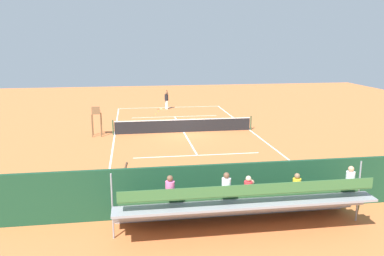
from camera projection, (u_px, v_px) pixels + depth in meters
ground_plane at (184, 132)px, 29.39m from camera, size 60.00×60.00×0.00m
court_line_markings at (184, 132)px, 29.43m from camera, size 10.10×22.20×0.01m
tennis_net at (184, 126)px, 29.28m from camera, size 10.30×0.10×1.07m
backdrop_wall at (231, 188)px, 15.67m from camera, size 18.00×0.16×2.00m
bleacher_stand at (242, 203)px, 14.36m from camera, size 9.06×2.40×2.48m
umpire_chair at (96, 118)px, 27.90m from camera, size 0.67×0.67×2.14m
courtside_bench at (288, 188)px, 16.87m from camera, size 1.80×0.40×0.93m
equipment_bag at (252, 200)px, 16.59m from camera, size 0.90×0.36×0.36m
tennis_player at (166, 99)px, 38.78m from camera, size 0.47×0.56×1.93m
tennis_racket at (161, 109)px, 39.00m from camera, size 0.59×0.38×0.03m
tennis_ball_near at (156, 114)px, 36.27m from camera, size 0.07×0.07×0.07m
tennis_ball_far at (159, 111)px, 37.71m from camera, size 0.07×0.07×0.07m
line_judge at (127, 186)px, 15.87m from camera, size 0.44×0.56×1.93m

